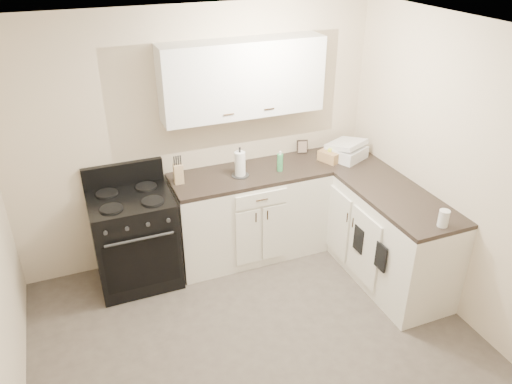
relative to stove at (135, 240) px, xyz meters
name	(u,v)px	position (x,y,z in m)	size (l,w,h in m)	color
floor	(269,364)	(0.75, -1.48, -0.46)	(3.60, 3.60, 0.00)	#473F38
ceiling	(274,44)	(0.75, -1.48, 2.04)	(3.60, 3.60, 0.00)	white
wall_back	(197,139)	(0.75, 0.32, 0.79)	(3.60, 3.60, 0.00)	beige
wall_right	(477,186)	(2.55, -1.48, 0.79)	(3.60, 3.60, 0.00)	beige
base_cabinets_back	(250,215)	(1.17, 0.02, -0.01)	(1.55, 0.60, 0.90)	silver
base_cabinets_right	(374,226)	(2.25, -0.63, -0.01)	(0.60, 1.90, 0.90)	silver
countertop_back	(249,174)	(1.17, 0.02, 0.46)	(1.55, 0.60, 0.04)	black
countertop_right	(380,184)	(2.25, -0.63, 0.46)	(0.60, 1.90, 0.04)	black
upper_cabinets	(243,78)	(1.17, 0.18, 1.38)	(1.55, 0.30, 0.70)	white
stove	(135,240)	(0.00, 0.00, 0.00)	(0.75, 0.64, 0.91)	black
knife_block	(178,174)	(0.48, 0.07, 0.57)	(0.09, 0.08, 0.19)	tan
paper_towel	(240,164)	(1.07, 0.00, 0.60)	(0.10, 0.10, 0.25)	white
soap_bottle	(280,162)	(1.47, -0.05, 0.57)	(0.06, 0.06, 0.18)	#3B9A57
picture_frame	(302,147)	(1.87, 0.26, 0.55)	(0.12, 0.02, 0.14)	black
wicker_basket	(335,154)	(2.12, 0.00, 0.53)	(0.32, 0.21, 0.11)	tan
countertop_grill	(347,153)	(2.24, -0.03, 0.54)	(0.34, 0.32, 0.13)	white
glass_jar	(444,218)	(2.26, -1.48, 0.55)	(0.09, 0.09, 0.14)	silver
oven_mitt_near	(381,257)	(1.93, -1.20, 0.08)	(0.02, 0.14, 0.25)	black
oven_mitt_far	(359,239)	(1.93, -0.85, 0.04)	(0.02, 0.15, 0.26)	black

